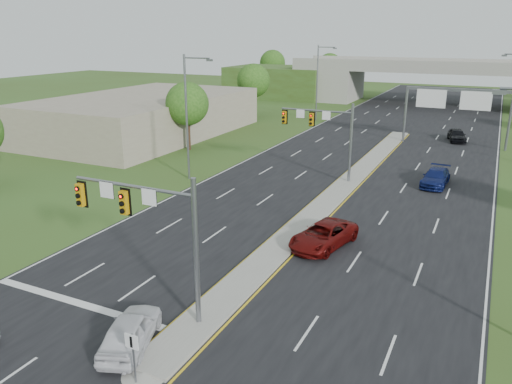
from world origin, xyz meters
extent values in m
plane|color=#394B1B|center=(0.00, 0.00, 0.00)|extent=(240.00, 240.00, 0.00)
cube|color=black|center=(0.00, 35.00, 0.01)|extent=(24.00, 160.00, 0.02)
cube|color=gray|center=(0.00, 23.00, 0.10)|extent=(2.00, 54.00, 0.16)
cone|color=gray|center=(0.00, -4.00, 0.10)|extent=(2.00, 2.00, 0.16)
cube|color=gold|center=(-1.15, 23.00, 0.03)|extent=(0.12, 54.00, 0.01)
cube|color=gold|center=(1.15, 23.00, 0.03)|extent=(0.12, 54.00, 0.01)
cube|color=silver|center=(-11.80, 35.00, 0.03)|extent=(0.12, 160.00, 0.01)
cube|color=silver|center=(11.80, 35.00, 0.03)|extent=(0.12, 160.00, 0.01)
cube|color=silver|center=(-6.50, -1.00, 0.03)|extent=(10.50, 0.50, 0.01)
cylinder|color=slate|center=(0.00, 0.00, 3.50)|extent=(0.24, 0.24, 7.00)
cylinder|color=slate|center=(-3.25, 0.00, 6.20)|extent=(6.50, 0.16, 0.16)
cube|color=#C28A0C|center=(-3.58, -0.25, 5.45)|extent=(0.35, 0.25, 1.10)
cube|color=#C28A0C|center=(-6.17, -0.25, 5.45)|extent=(0.35, 0.25, 1.10)
cube|color=black|center=(-3.58, -0.11, 5.45)|extent=(0.55, 0.04, 1.30)
cube|color=black|center=(-6.17, -0.11, 5.45)|extent=(0.55, 0.04, 1.30)
sphere|color=#FF0C05|center=(-3.58, -0.38, 5.80)|extent=(0.20, 0.20, 0.20)
sphere|color=#FF0C05|center=(-6.17, -0.38, 5.80)|extent=(0.20, 0.20, 0.20)
cube|color=white|center=(-4.68, -0.10, 5.85)|extent=(0.75, 0.04, 0.75)
cube|color=white|center=(-2.27, -0.10, 5.85)|extent=(0.75, 0.04, 0.75)
cylinder|color=slate|center=(0.00, 25.00, 3.50)|extent=(0.24, 0.24, 7.00)
cylinder|color=slate|center=(-3.25, 25.00, 6.20)|extent=(6.50, 0.16, 0.16)
cube|color=#C28A0C|center=(-3.58, 24.75, 5.45)|extent=(0.35, 0.25, 1.10)
cube|color=#C28A0C|center=(-6.17, 24.75, 5.45)|extent=(0.35, 0.25, 1.10)
cube|color=black|center=(-3.58, 24.89, 5.45)|extent=(0.55, 0.04, 1.30)
cube|color=black|center=(-6.17, 24.89, 5.45)|extent=(0.55, 0.04, 1.30)
sphere|color=#FF0C05|center=(-3.58, 24.62, 5.80)|extent=(0.20, 0.20, 0.20)
sphere|color=#FF0C05|center=(-6.17, 24.62, 5.80)|extent=(0.20, 0.20, 0.20)
cube|color=white|center=(-4.68, 24.90, 5.85)|extent=(0.75, 0.04, 0.75)
cube|color=white|center=(-2.27, 24.90, 5.85)|extent=(0.75, 0.04, 0.75)
cylinder|color=slate|center=(0.00, -4.50, 1.10)|extent=(0.08, 0.08, 2.20)
cube|color=white|center=(0.00, -4.55, 1.90)|extent=(0.60, 0.04, 0.60)
cube|color=black|center=(0.00, -4.58, 1.90)|extent=(0.10, 0.02, 0.45)
cylinder|color=slate|center=(1.20, 45.00, 3.30)|extent=(0.28, 0.28, 6.60)
cylinder|color=slate|center=(12.50, 45.00, 3.30)|extent=(0.28, 0.28, 6.60)
cube|color=slate|center=(6.85, 45.00, 6.50)|extent=(11.50, 0.35, 0.35)
cube|color=#0D5F1A|center=(4.00, 44.80, 5.40)|extent=(3.20, 0.08, 2.00)
cube|color=#0D5F1A|center=(8.80, 44.80, 5.40)|extent=(3.20, 0.08, 2.00)
cube|color=silver|center=(4.00, 44.75, 5.40)|extent=(3.30, 0.03, 2.10)
cube|color=silver|center=(8.80, 44.75, 5.40)|extent=(3.30, 0.03, 2.10)
cube|color=gray|center=(-17.00, 80.00, 3.00)|extent=(6.00, 12.00, 6.00)
cube|color=#394B1B|center=(-30.00, 80.00, 3.00)|extent=(20.00, 14.00, 6.00)
cube|color=gray|center=(0.00, 80.00, 6.60)|extent=(50.00, 12.00, 1.20)
cube|color=gray|center=(0.00, 74.20, 7.65)|extent=(50.00, 0.40, 0.90)
cube|color=gray|center=(0.00, 85.80, 7.65)|extent=(50.00, 0.40, 0.90)
cylinder|color=slate|center=(-13.50, 20.00, 5.50)|extent=(0.20, 0.20, 11.00)
cylinder|color=slate|center=(-12.25, 20.00, 10.70)|extent=(2.50, 0.12, 0.12)
cube|color=slate|center=(-11.00, 20.00, 10.55)|extent=(0.50, 0.25, 0.18)
cylinder|color=slate|center=(-13.50, 55.00, 5.50)|extent=(0.20, 0.20, 11.00)
cylinder|color=slate|center=(-12.25, 55.00, 10.70)|extent=(2.50, 0.12, 0.12)
cube|color=slate|center=(-11.00, 55.00, 10.55)|extent=(0.50, 0.25, 0.18)
cube|color=slate|center=(11.00, 5.00, 10.55)|extent=(0.50, 0.25, 0.18)
cube|color=slate|center=(11.00, 40.00, 10.55)|extent=(0.50, 0.25, 0.18)
cylinder|color=#382316|center=(-20.00, 30.00, 2.00)|extent=(0.44, 0.44, 4.00)
sphere|color=#1D4813|center=(-20.00, 30.00, 5.20)|extent=(4.80, 4.80, 4.80)
cylinder|color=#382316|center=(-24.00, 55.00, 2.12)|extent=(0.44, 0.44, 4.25)
sphere|color=#1D4813|center=(-24.00, 55.00, 5.53)|extent=(5.20, 5.20, 5.20)
cylinder|color=#382316|center=(-38.00, 94.00, 2.25)|extent=(0.44, 0.44, 4.50)
sphere|color=#1D4813|center=(-38.00, 94.00, 5.85)|extent=(6.00, 6.00, 6.00)
cylinder|color=#382316|center=(-24.00, 94.00, 2.12)|extent=(0.44, 0.44, 4.25)
sphere|color=#1D4813|center=(-24.00, 94.00, 5.53)|extent=(5.60, 5.60, 5.60)
cube|color=gray|center=(-30.00, 35.00, 2.50)|extent=(18.00, 30.00, 5.00)
imported|color=silver|center=(-1.72, -2.65, 0.76)|extent=(3.15, 4.70, 1.49)
imported|color=#560A08|center=(2.35, 10.82, 0.76)|extent=(3.56, 5.71, 1.47)
imported|color=#0D174E|center=(7.02, 27.49, 0.73)|extent=(2.24, 5.01, 1.43)
imported|color=black|center=(7.08, 47.95, 0.79)|extent=(2.80, 4.80, 1.54)
camera|label=1|loc=(10.98, -16.79, 12.77)|focal=35.00mm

